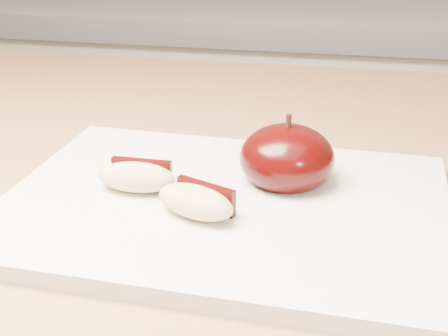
# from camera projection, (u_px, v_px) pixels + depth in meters

# --- Properties ---
(back_cabinet) EXTENTS (2.40, 0.62, 0.94)m
(back_cabinet) POSITION_uv_depth(u_px,v_px,m) (294.00, 211.00, 1.37)
(back_cabinet) COLOR silver
(back_cabinet) RESTS_ON ground
(cutting_board) EXTENTS (0.33, 0.25, 0.01)m
(cutting_board) POSITION_uv_depth(u_px,v_px,m) (224.00, 207.00, 0.46)
(cutting_board) COLOR silver
(cutting_board) RESTS_ON island_counter
(apple_half) EXTENTS (0.09, 0.09, 0.06)m
(apple_half) POSITION_uv_depth(u_px,v_px,m) (287.00, 158.00, 0.48)
(apple_half) COLOR black
(apple_half) RESTS_ON cutting_board
(apple_wedge_a) EXTENTS (0.06, 0.03, 0.02)m
(apple_wedge_a) POSITION_uv_depth(u_px,v_px,m) (137.00, 176.00, 0.47)
(apple_wedge_a) COLOR #D7C188
(apple_wedge_a) RESTS_ON cutting_board
(apple_wedge_b) EXTENTS (0.07, 0.05, 0.02)m
(apple_wedge_b) POSITION_uv_depth(u_px,v_px,m) (197.00, 201.00, 0.43)
(apple_wedge_b) COLOR #D7C188
(apple_wedge_b) RESTS_ON cutting_board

